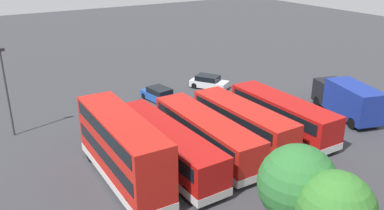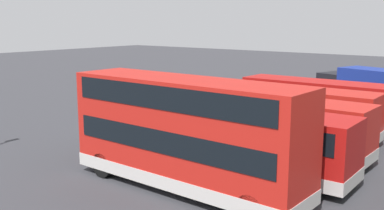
# 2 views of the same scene
# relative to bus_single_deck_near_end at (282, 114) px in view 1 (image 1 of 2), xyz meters

# --- Properties ---
(ground_plane) EXTENTS (140.00, 140.00, 0.00)m
(ground_plane) POSITION_rel_bus_single_deck_near_end_xyz_m (7.24, -9.66, -1.62)
(ground_plane) COLOR #38383D
(bus_single_deck_near_end) EXTENTS (2.67, 10.55, 2.95)m
(bus_single_deck_near_end) POSITION_rel_bus_single_deck_near_end_xyz_m (0.00, 0.00, 0.00)
(bus_single_deck_near_end) COLOR #B71411
(bus_single_deck_near_end) RESTS_ON ground
(bus_single_deck_second) EXTENTS (2.83, 10.31, 2.95)m
(bus_single_deck_second) POSITION_rel_bus_single_deck_near_end_xyz_m (3.79, -0.45, -0.00)
(bus_single_deck_second) COLOR red
(bus_single_deck_second) RESTS_ON ground
(bus_single_deck_third) EXTENTS (2.64, 11.29, 2.95)m
(bus_single_deck_third) POSITION_rel_bus_single_deck_near_end_xyz_m (7.47, -0.17, 0.00)
(bus_single_deck_third) COLOR red
(bus_single_deck_third) RESTS_ON ground
(bus_single_deck_fourth) EXTENTS (2.94, 11.99, 2.95)m
(bus_single_deck_fourth) POSITION_rel_bus_single_deck_near_end_xyz_m (10.88, -0.09, 0.00)
(bus_single_deck_fourth) COLOR #B71411
(bus_single_deck_fourth) RESTS_ON ground
(bus_double_decker_fifth) EXTENTS (2.73, 10.49, 4.55)m
(bus_double_decker_fifth) POSITION_rel_bus_single_deck_near_end_xyz_m (14.21, 0.21, 0.83)
(bus_double_decker_fifth) COLOR red
(bus_double_decker_fifth) RESTS_ON ground
(box_truck_blue) EXTENTS (4.50, 7.90, 3.20)m
(box_truck_blue) POSITION_rel_bus_single_deck_near_end_xyz_m (-7.45, 0.54, 0.09)
(box_truck_blue) COLOR navy
(box_truck_blue) RESTS_ON ground
(car_hatchback_silver) EXTENTS (3.71, 4.40, 1.43)m
(car_hatchback_silver) POSITION_rel_bus_single_deck_near_end_xyz_m (-1.15, -12.66, -0.92)
(car_hatchback_silver) COLOR silver
(car_hatchback_silver) RESTS_ON ground
(car_small_green) EXTENTS (2.40, 4.24, 1.43)m
(car_small_green) POSITION_rel_bus_single_deck_near_end_xyz_m (5.39, -11.95, -0.92)
(car_small_green) COLOR #1E479E
(car_small_green) RESTS_ON ground
(lamp_post_tall) EXTENTS (0.70, 0.30, 7.34)m
(lamp_post_tall) POSITION_rel_bus_single_deck_near_end_xyz_m (19.29, -11.12, 2.72)
(lamp_post_tall) COLOR #38383D
(lamp_post_tall) RESTS_ON ground
(waste_bin_yellow) EXTENTS (0.60, 0.60, 0.95)m
(waste_bin_yellow) POSITION_rel_bus_single_deck_near_end_xyz_m (1.11, -9.35, -1.15)
(waste_bin_yellow) COLOR #333338
(waste_bin_yellow) RESTS_ON ground
(tree_midleft) EXTENTS (3.54, 3.54, 5.63)m
(tree_midleft) POSITION_rel_bus_single_deck_near_end_xyz_m (9.53, 13.20, 2.22)
(tree_midleft) COLOR #4C3823
(tree_midleft) RESTS_ON ground
(tree_rightmost) EXTENTS (3.89, 3.89, 5.92)m
(tree_rightmost) POSITION_rel_bus_single_deck_near_end_xyz_m (9.56, 10.95, 2.34)
(tree_rightmost) COLOR #4C3823
(tree_rightmost) RESTS_ON ground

